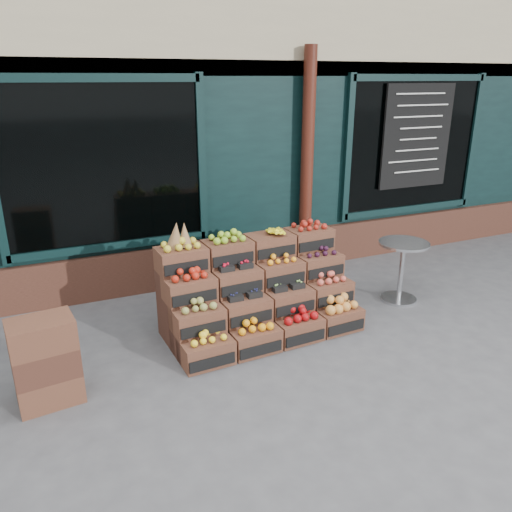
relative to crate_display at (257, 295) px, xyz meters
name	(u,v)px	position (x,y,z in m)	size (l,w,h in m)	color
ground	(298,346)	(0.24, -0.56, -0.42)	(60.00, 60.00, 0.00)	#4C4C4F
shop_facade	(168,100)	(0.24, 4.55, 1.98)	(12.00, 6.24, 4.80)	black
crate_display	(257,295)	(0.00, 0.00, 0.00)	(2.21, 1.16, 1.35)	brown
spare_crates	(46,362)	(-2.29, -0.53, -0.01)	(0.59, 0.44, 0.82)	brown
bistro_table	(402,264)	(2.03, -0.04, 0.08)	(0.64, 0.64, 0.81)	#B8BCC0
shopkeeper	(105,210)	(-1.31, 2.39, 0.58)	(0.73, 0.48, 2.00)	#13451F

